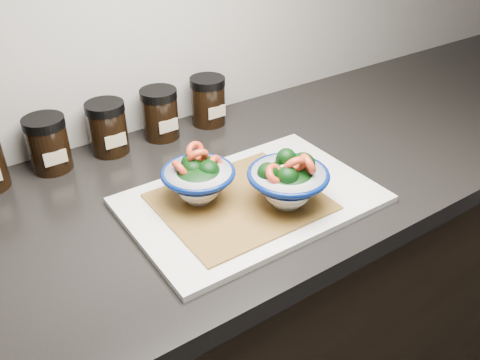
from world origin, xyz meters
TOP-DOWN VIEW (x-y plane):
  - cabinet at (0.00, 1.45)m, footprint 3.43×0.58m
  - countertop at (0.00, 1.45)m, footprint 3.50×0.60m
  - cutting_board at (0.05, 1.36)m, footprint 0.45×0.30m
  - bamboo_mat at (0.02, 1.36)m, footprint 0.28×0.24m
  - bowl_left at (-0.04, 1.41)m, footprint 0.13×0.13m
  - bowl_right at (0.09, 1.31)m, footprint 0.14×0.14m
  - spice_jar_b at (-0.22, 1.69)m, footprint 0.08×0.08m
  - spice_jar_c at (-0.09, 1.69)m, footprint 0.08×0.08m
  - spice_jar_d at (0.03, 1.69)m, footprint 0.08×0.08m
  - spice_jar_e at (0.16, 1.69)m, footprint 0.08×0.08m

SIDE VIEW (x-z plane):
  - cabinet at x=0.00m, z-range 0.00..0.86m
  - countertop at x=0.00m, z-range 0.86..0.90m
  - cutting_board at x=0.05m, z-range 0.90..0.91m
  - bamboo_mat at x=0.02m, z-range 0.91..0.92m
  - spice_jar_b at x=-0.22m, z-range 0.90..1.01m
  - spice_jar_c at x=-0.09m, z-range 0.90..1.01m
  - spice_jar_d at x=0.03m, z-range 0.90..1.01m
  - spice_jar_e at x=0.16m, z-range 0.90..1.01m
  - bowl_left at x=-0.04m, z-range 0.91..1.01m
  - bowl_right at x=0.09m, z-range 0.91..1.02m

